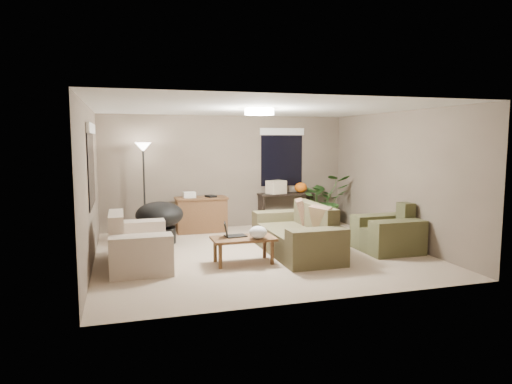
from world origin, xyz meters
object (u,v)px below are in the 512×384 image
object	(u,v)px
armchair	(388,234)
loveseat	(137,247)
console_table	(286,207)
main_sofa	(298,236)
houseplant	(325,206)
papasan_chair	(160,219)
floor_lamp	(143,158)
coffee_table	(243,241)
cat_scratching_post	(377,232)
desk	(201,214)

from	to	relation	value
armchair	loveseat	bearing A→B (deg)	175.90
console_table	armchair	bearing A→B (deg)	-72.03
main_sofa	houseplant	world-z (taller)	houseplant
console_table	main_sofa	bearing A→B (deg)	-105.80
papasan_chair	console_table	bearing A→B (deg)	18.75
armchair	floor_lamp	xyz separation A→B (m)	(-4.07, 2.57, 1.30)
coffee_table	cat_scratching_post	bearing A→B (deg)	12.77
main_sofa	armchair	world-z (taller)	same
main_sofa	armchair	xyz separation A→B (m)	(1.59, -0.32, 0.00)
coffee_table	papasan_chair	distance (m)	2.17
desk	cat_scratching_post	xyz separation A→B (m)	(3.03, -2.01, -0.16)
console_table	floor_lamp	world-z (taller)	floor_lamp
floor_lamp	cat_scratching_post	bearing A→B (deg)	-25.19
houseplant	cat_scratching_post	size ratio (longest dim) A/B	2.38
desk	houseplant	bearing A→B (deg)	-2.30
houseplant	cat_scratching_post	xyz separation A→B (m)	(0.20, -1.90, -0.25)
armchair	papasan_chair	distance (m)	4.23
cat_scratching_post	houseplant	bearing A→B (deg)	96.15
floor_lamp	cat_scratching_post	xyz separation A→B (m)	(4.21, -1.98, -1.38)
loveseat	desk	world-z (taller)	loveseat
main_sofa	floor_lamp	distance (m)	3.59
main_sofa	cat_scratching_post	size ratio (longest dim) A/B	4.40
floor_lamp	papasan_chair	bearing A→B (deg)	-73.73
floor_lamp	coffee_table	bearing A→B (deg)	-61.93
houseplant	desk	bearing A→B (deg)	177.70
coffee_table	houseplant	bearing A→B (deg)	44.20
main_sofa	floor_lamp	bearing A→B (deg)	137.91
console_table	houseplant	size ratio (longest dim) A/B	1.09
main_sofa	houseplant	xyz separation A→B (m)	(1.52, 2.16, 0.17)
coffee_table	houseplant	world-z (taller)	houseplant
main_sofa	cat_scratching_post	xyz separation A→B (m)	(1.73, 0.26, -0.08)
loveseat	houseplant	world-z (taller)	houseplant
coffee_table	papasan_chair	bearing A→B (deg)	122.55
loveseat	papasan_chair	xyz separation A→B (m)	(0.47, 1.46, 0.17)
loveseat	coffee_table	world-z (taller)	loveseat
cat_scratching_post	desk	bearing A→B (deg)	146.43
papasan_chair	cat_scratching_post	bearing A→B (deg)	-16.60
loveseat	console_table	size ratio (longest dim) A/B	1.23
papasan_chair	floor_lamp	distance (m)	1.40
coffee_table	console_table	xyz separation A→B (m)	(1.78, 2.82, 0.08)
console_table	papasan_chair	size ratio (longest dim) A/B	1.24
armchair	console_table	size ratio (longest dim) A/B	0.77
main_sofa	floor_lamp	size ratio (longest dim) A/B	1.15
loveseat	papasan_chair	distance (m)	1.55
console_table	loveseat	bearing A→B (deg)	-144.17
armchair	cat_scratching_post	xyz separation A→B (m)	(0.14, 0.59, -0.08)
main_sofa	desk	xyz separation A→B (m)	(-1.31, 2.27, 0.08)
armchair	houseplant	world-z (taller)	houseplant
papasan_chair	armchair	bearing A→B (deg)	-24.78
desk	papasan_chair	size ratio (longest dim) A/B	1.05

